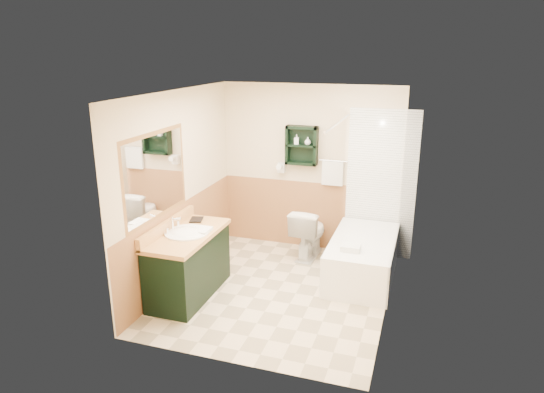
{
  "coord_description": "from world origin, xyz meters",
  "views": [
    {
      "loc": [
        1.6,
        -5.12,
        2.88
      ],
      "look_at": [
        -0.15,
        0.2,
        1.15
      ],
      "focal_mm": 32.0,
      "sensor_mm": 36.0,
      "label": 1
    }
  ],
  "objects_px": {
    "vanity_book": "(190,213)",
    "soap_bottle_a": "(297,142)",
    "soap_bottle_b": "(308,142)",
    "vanity": "(189,264)",
    "wall_shelf": "(302,145)",
    "toilet": "(309,233)",
    "bathtub": "(363,258)",
    "hair_dryer": "(282,168)"
  },
  "relations": [
    {
      "from": "hair_dryer",
      "to": "toilet",
      "type": "bearing_deg",
      "value": -30.8
    },
    {
      "from": "toilet",
      "to": "soap_bottle_b",
      "type": "relative_size",
      "value": 6.63
    },
    {
      "from": "hair_dryer",
      "to": "soap_bottle_b",
      "type": "xyz_separation_m",
      "value": [
        0.39,
        -0.03,
        0.41
      ]
    },
    {
      "from": "hair_dryer",
      "to": "bathtub",
      "type": "bearing_deg",
      "value": -28.7
    },
    {
      "from": "vanity",
      "to": "toilet",
      "type": "relative_size",
      "value": 1.71
    },
    {
      "from": "vanity",
      "to": "toilet",
      "type": "height_order",
      "value": "vanity"
    },
    {
      "from": "hair_dryer",
      "to": "vanity",
      "type": "distance_m",
      "value": 2.09
    },
    {
      "from": "bathtub",
      "to": "soap_bottle_a",
      "type": "bearing_deg",
      "value": 147.66
    },
    {
      "from": "wall_shelf",
      "to": "bathtub",
      "type": "bearing_deg",
      "value": -34.35
    },
    {
      "from": "wall_shelf",
      "to": "vanity",
      "type": "bearing_deg",
      "value": -116.24
    },
    {
      "from": "vanity_book",
      "to": "soap_bottle_b",
      "type": "relative_size",
      "value": 1.88
    },
    {
      "from": "soap_bottle_b",
      "to": "toilet",
      "type": "bearing_deg",
      "value": -67.49
    },
    {
      "from": "vanity",
      "to": "toilet",
      "type": "bearing_deg",
      "value": 54.63
    },
    {
      "from": "vanity",
      "to": "bathtub",
      "type": "relative_size",
      "value": 0.83
    },
    {
      "from": "wall_shelf",
      "to": "vanity",
      "type": "xyz_separation_m",
      "value": [
        -0.89,
        -1.82,
        -1.15
      ]
    },
    {
      "from": "toilet",
      "to": "vanity_book",
      "type": "bearing_deg",
      "value": 46.18
    },
    {
      "from": "soap_bottle_a",
      "to": "toilet",
      "type": "bearing_deg",
      "value": -44.44
    },
    {
      "from": "soap_bottle_b",
      "to": "soap_bottle_a",
      "type": "bearing_deg",
      "value": 180.0
    },
    {
      "from": "vanity",
      "to": "soap_bottle_a",
      "type": "xyz_separation_m",
      "value": [
        0.82,
        1.81,
        1.2
      ]
    },
    {
      "from": "vanity",
      "to": "bathtub",
      "type": "height_order",
      "value": "vanity"
    },
    {
      "from": "hair_dryer",
      "to": "wall_shelf",
      "type": "bearing_deg",
      "value": -4.76
    },
    {
      "from": "vanity_book",
      "to": "soap_bottle_a",
      "type": "height_order",
      "value": "soap_bottle_a"
    },
    {
      "from": "vanity_book",
      "to": "soap_bottle_a",
      "type": "relative_size",
      "value": 1.51
    },
    {
      "from": "vanity",
      "to": "soap_bottle_b",
      "type": "height_order",
      "value": "soap_bottle_b"
    },
    {
      "from": "wall_shelf",
      "to": "bathtub",
      "type": "xyz_separation_m",
      "value": [
        1.03,
        -0.7,
        -1.28
      ]
    },
    {
      "from": "vanity",
      "to": "toilet",
      "type": "xyz_separation_m",
      "value": [
        1.09,
        1.54,
        -0.04
      ]
    },
    {
      "from": "vanity_book",
      "to": "soap_bottle_a",
      "type": "xyz_separation_m",
      "value": [
        0.99,
        1.4,
        0.7
      ]
    },
    {
      "from": "soap_bottle_b",
      "to": "wall_shelf",
      "type": "bearing_deg",
      "value": 176.77
    },
    {
      "from": "bathtub",
      "to": "vanity_book",
      "type": "height_order",
      "value": "vanity_book"
    },
    {
      "from": "vanity",
      "to": "wall_shelf",
      "type": "bearing_deg",
      "value": 63.76
    },
    {
      "from": "toilet",
      "to": "soap_bottle_b",
      "type": "height_order",
      "value": "soap_bottle_b"
    },
    {
      "from": "soap_bottle_a",
      "to": "soap_bottle_b",
      "type": "xyz_separation_m",
      "value": [
        0.16,
        0.0,
        0.01
      ]
    },
    {
      "from": "hair_dryer",
      "to": "vanity_book",
      "type": "height_order",
      "value": "hair_dryer"
    },
    {
      "from": "wall_shelf",
      "to": "hair_dryer",
      "type": "xyz_separation_m",
      "value": [
        -0.3,
        0.02,
        -0.35
      ]
    },
    {
      "from": "vanity",
      "to": "soap_bottle_b",
      "type": "xyz_separation_m",
      "value": [
        0.98,
        1.81,
        1.21
      ]
    },
    {
      "from": "wall_shelf",
      "to": "vanity_book",
      "type": "distance_m",
      "value": 1.88
    },
    {
      "from": "hair_dryer",
      "to": "bathtub",
      "type": "xyz_separation_m",
      "value": [
        1.33,
        -0.73,
        -0.93
      ]
    },
    {
      "from": "bathtub",
      "to": "toilet",
      "type": "xyz_separation_m",
      "value": [
        -0.83,
        0.43,
        0.09
      ]
    },
    {
      "from": "hair_dryer",
      "to": "toilet",
      "type": "xyz_separation_m",
      "value": [
        0.5,
        -0.3,
        -0.84
      ]
    },
    {
      "from": "bathtub",
      "to": "toilet",
      "type": "bearing_deg",
      "value": 152.62
    },
    {
      "from": "hair_dryer",
      "to": "vanity",
      "type": "height_order",
      "value": "hair_dryer"
    },
    {
      "from": "wall_shelf",
      "to": "vanity_book",
      "type": "xyz_separation_m",
      "value": [
        -1.06,
        -1.41,
        -0.65
      ]
    }
  ]
}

